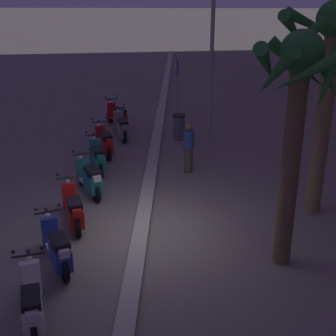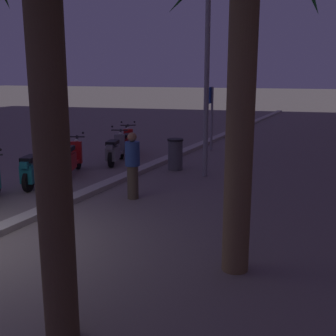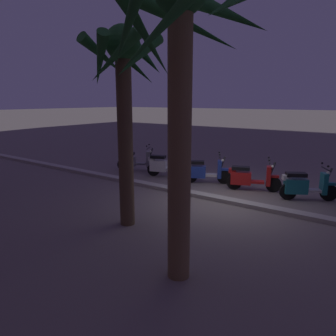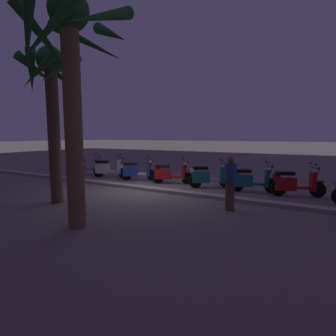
{
  "view_description": "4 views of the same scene",
  "coord_description": "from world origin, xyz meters",
  "px_view_note": "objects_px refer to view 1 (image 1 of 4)",
  "views": [
    {
      "loc": [
        9.72,
        0.89,
        5.47
      ],
      "look_at": [
        -1.84,
        0.55,
        0.88
      ],
      "focal_mm": 50.4,
      "sensor_mm": 36.0,
      "label": 1
    },
    {
      "loc": [
        4.35,
        5.71,
        2.76
      ],
      "look_at": [
        -1.34,
        3.12,
        1.39
      ],
      "focal_mm": 44.52,
      "sensor_mm": 36.0,
      "label": 2
    },
    {
      "loc": [
        -3.99,
        8.48,
        3.05
      ],
      "look_at": [
        1.0,
        1.5,
        1.19
      ],
      "focal_mm": 33.55,
      "sensor_mm": 36.0,
      "label": 3
    },
    {
      "loc": [
        -6.01,
        8.31,
        2.08
      ],
      "look_at": [
        -1.51,
        0.68,
        1.01
      ],
      "focal_mm": 28.55,
      "sensor_mm": 36.0,
      "label": 4
    }
  ],
  "objects_px": {
    "scooter_blue_second_in_line": "(57,248)",
    "crossing_sign": "(177,80)",
    "street_lamp": "(213,24)",
    "scooter_red_mid_front": "(117,116)",
    "scooter_red_mid_centre": "(104,143)",
    "scooter_red_gap_after_mid": "(73,209)",
    "scooter_teal_tail_end": "(90,179)",
    "pedestrian_strolling_near_curb": "(189,147)",
    "scooter_grey_last_in_row": "(122,127)",
    "palm_tree_mid_walkway": "(297,98)",
    "scooter_teal_far_back": "(98,158)",
    "litter_bin": "(179,127)",
    "scooter_white_mid_rear": "(33,304)",
    "palm_tree_far_corner": "(330,61)"
  },
  "relations": [
    {
      "from": "scooter_blue_second_in_line",
      "to": "crossing_sign",
      "type": "height_order",
      "value": "crossing_sign"
    },
    {
      "from": "crossing_sign",
      "to": "street_lamp",
      "type": "distance_m",
      "value": 5.0
    },
    {
      "from": "scooter_red_mid_front",
      "to": "scooter_blue_second_in_line",
      "type": "height_order",
      "value": "same"
    },
    {
      "from": "scooter_red_mid_centre",
      "to": "scooter_red_gap_after_mid",
      "type": "height_order",
      "value": "same"
    },
    {
      "from": "scooter_teal_tail_end",
      "to": "pedestrian_strolling_near_curb",
      "type": "relative_size",
      "value": 1.01
    },
    {
      "from": "scooter_grey_last_in_row",
      "to": "street_lamp",
      "type": "bearing_deg",
      "value": 82.64
    },
    {
      "from": "scooter_grey_last_in_row",
      "to": "palm_tree_mid_walkway",
      "type": "xyz_separation_m",
      "value": [
        8.16,
        4.33,
        3.04
      ]
    },
    {
      "from": "scooter_teal_far_back",
      "to": "litter_bin",
      "type": "bearing_deg",
      "value": 143.51
    },
    {
      "from": "scooter_white_mid_rear",
      "to": "street_lamp",
      "type": "height_order",
      "value": "street_lamp"
    },
    {
      "from": "scooter_white_mid_rear",
      "to": "palm_tree_far_corner",
      "type": "distance_m",
      "value": 8.08
    },
    {
      "from": "scooter_grey_last_in_row",
      "to": "pedestrian_strolling_near_curb",
      "type": "height_order",
      "value": "pedestrian_strolling_near_curb"
    },
    {
      "from": "scooter_grey_last_in_row",
      "to": "street_lamp",
      "type": "relative_size",
      "value": 0.26
    },
    {
      "from": "scooter_red_gap_after_mid",
      "to": "scooter_white_mid_rear",
      "type": "height_order",
      "value": "same"
    },
    {
      "from": "scooter_teal_far_back",
      "to": "scooter_red_mid_front",
      "type": "bearing_deg",
      "value": -179.75
    },
    {
      "from": "scooter_blue_second_in_line",
      "to": "palm_tree_mid_walkway",
      "type": "relative_size",
      "value": 0.34
    },
    {
      "from": "scooter_white_mid_rear",
      "to": "litter_bin",
      "type": "distance_m",
      "value": 10.57
    },
    {
      "from": "street_lamp",
      "to": "scooter_blue_second_in_line",
      "type": "bearing_deg",
      "value": -23.19
    },
    {
      "from": "scooter_red_gap_after_mid",
      "to": "palm_tree_far_corner",
      "type": "xyz_separation_m",
      "value": [
        -1.01,
        5.88,
        3.33
      ]
    },
    {
      "from": "crossing_sign",
      "to": "litter_bin",
      "type": "distance_m",
      "value": 3.79
    },
    {
      "from": "scooter_teal_far_back",
      "to": "scooter_teal_tail_end",
      "type": "bearing_deg",
      "value": 2.03
    },
    {
      "from": "crossing_sign",
      "to": "pedestrian_strolling_near_curb",
      "type": "bearing_deg",
      "value": 3.58
    },
    {
      "from": "scooter_red_mid_front",
      "to": "scooter_red_mid_centre",
      "type": "xyz_separation_m",
      "value": [
        3.36,
        0.0,
        0.02
      ]
    },
    {
      "from": "crossing_sign",
      "to": "palm_tree_far_corner",
      "type": "distance_m",
      "value": 10.32
    },
    {
      "from": "crossing_sign",
      "to": "litter_bin",
      "type": "height_order",
      "value": "crossing_sign"
    },
    {
      "from": "scooter_grey_last_in_row",
      "to": "scooter_red_gap_after_mid",
      "type": "relative_size",
      "value": 1.03
    },
    {
      "from": "scooter_teal_far_back",
      "to": "palm_tree_far_corner",
      "type": "height_order",
      "value": "palm_tree_far_corner"
    },
    {
      "from": "scooter_blue_second_in_line",
      "to": "palm_tree_mid_walkway",
      "type": "bearing_deg",
      "value": 94.81
    },
    {
      "from": "scooter_white_mid_rear",
      "to": "litter_bin",
      "type": "relative_size",
      "value": 1.87
    },
    {
      "from": "scooter_blue_second_in_line",
      "to": "pedestrian_strolling_near_curb",
      "type": "distance_m",
      "value": 6.0
    },
    {
      "from": "litter_bin",
      "to": "scooter_teal_tail_end",
      "type": "bearing_deg",
      "value": -25.51
    },
    {
      "from": "litter_bin",
      "to": "street_lamp",
      "type": "distance_m",
      "value": 3.85
    },
    {
      "from": "palm_tree_far_corner",
      "to": "litter_bin",
      "type": "bearing_deg",
      "value": -149.18
    },
    {
      "from": "scooter_grey_last_in_row",
      "to": "scooter_white_mid_rear",
      "type": "distance_m",
      "value": 10.31
    },
    {
      "from": "scooter_grey_last_in_row",
      "to": "pedestrian_strolling_near_curb",
      "type": "relative_size",
      "value": 1.16
    },
    {
      "from": "palm_tree_mid_walkway",
      "to": "litter_bin",
      "type": "distance_m",
      "value": 8.97
    },
    {
      "from": "pedestrian_strolling_near_curb",
      "to": "palm_tree_mid_walkway",
      "type": "bearing_deg",
      "value": 20.86
    },
    {
      "from": "palm_tree_far_corner",
      "to": "scooter_teal_tail_end",
      "type": "bearing_deg",
      "value": -97.54
    },
    {
      "from": "pedestrian_strolling_near_curb",
      "to": "scooter_red_mid_front",
      "type": "bearing_deg",
      "value": -149.38
    },
    {
      "from": "scooter_red_gap_after_mid",
      "to": "palm_tree_mid_walkway",
      "type": "height_order",
      "value": "palm_tree_mid_walkway"
    },
    {
      "from": "scooter_white_mid_rear",
      "to": "pedestrian_strolling_near_curb",
      "type": "xyz_separation_m",
      "value": [
        -7.1,
        2.69,
        0.34
      ]
    },
    {
      "from": "palm_tree_mid_walkway",
      "to": "street_lamp",
      "type": "relative_size",
      "value": 0.69
    },
    {
      "from": "scooter_red_mid_centre",
      "to": "scooter_teal_far_back",
      "type": "height_order",
      "value": "same"
    },
    {
      "from": "palm_tree_mid_walkway",
      "to": "litter_bin",
      "type": "height_order",
      "value": "palm_tree_mid_walkway"
    },
    {
      "from": "scooter_red_mid_front",
      "to": "scooter_white_mid_rear",
      "type": "xyz_separation_m",
      "value": [
        11.81,
        0.1,
        0.02
      ]
    },
    {
      "from": "palm_tree_mid_walkway",
      "to": "litter_bin",
      "type": "xyz_separation_m",
      "value": [
        -8.16,
        -2.21,
        -3.0
      ]
    },
    {
      "from": "crossing_sign",
      "to": "street_lamp",
      "type": "relative_size",
      "value": 0.35
    },
    {
      "from": "scooter_red_gap_after_mid",
      "to": "litter_bin",
      "type": "relative_size",
      "value": 1.83
    },
    {
      "from": "scooter_grey_last_in_row",
      "to": "scooter_teal_tail_end",
      "type": "height_order",
      "value": "same"
    },
    {
      "from": "crossing_sign",
      "to": "palm_tree_far_corner",
      "type": "bearing_deg",
      "value": 20.64
    },
    {
      "from": "scooter_red_gap_after_mid",
      "to": "scooter_white_mid_rear",
      "type": "relative_size",
      "value": 0.98
    }
  ]
}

